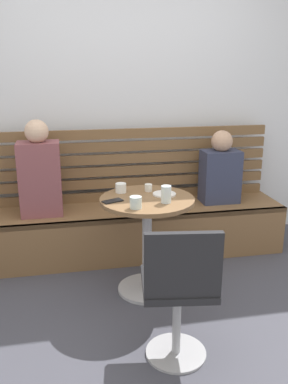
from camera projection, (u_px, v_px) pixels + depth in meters
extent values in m
plane|color=#42424C|center=(164.00, 333.00, 2.63)|extent=(8.00, 8.00, 0.00)
cube|color=silver|center=(123.00, 88.00, 3.75)|extent=(5.20, 0.10, 2.90)
cube|color=brown|center=(132.00, 231.00, 3.69)|extent=(2.70, 0.52, 0.44)
cube|color=brown|center=(137.00, 220.00, 3.41)|extent=(2.70, 0.04, 0.04)
cube|color=brown|center=(128.00, 195.00, 3.84)|extent=(2.65, 0.04, 0.09)
cube|color=brown|center=(128.00, 182.00, 3.80)|extent=(2.65, 0.04, 0.09)
cube|color=brown|center=(128.00, 170.00, 3.77)|extent=(2.65, 0.04, 0.09)
cube|color=brown|center=(127.00, 158.00, 3.74)|extent=(2.65, 0.04, 0.09)
cube|color=brown|center=(127.00, 146.00, 3.70)|extent=(2.65, 0.04, 0.09)
cube|color=brown|center=(127.00, 134.00, 3.67)|extent=(2.65, 0.04, 0.09)
cylinder|color=#ADADB2|center=(147.00, 288.00, 3.14)|extent=(0.44, 0.44, 0.02)
cylinder|color=#ADADB2|center=(147.00, 246.00, 3.04)|extent=(0.07, 0.07, 0.69)
cylinder|color=brown|center=(147.00, 200.00, 2.93)|extent=(0.68, 0.68, 0.03)
cylinder|color=#ADADB2|center=(176.00, 352.00, 2.44)|extent=(0.36, 0.36, 0.02)
cylinder|color=#ADADB2|center=(177.00, 321.00, 2.38)|extent=(0.05, 0.05, 0.45)
cube|color=#232326|center=(178.00, 283.00, 2.31)|extent=(0.45, 0.45, 0.04)
cube|color=#232326|center=(183.00, 265.00, 2.09)|extent=(0.40, 0.10, 0.36)
cube|color=brown|center=(40.00, 179.00, 3.39)|extent=(0.34, 0.22, 0.62)
sphere|color=#DBB293|center=(37.00, 131.00, 3.27)|extent=(0.19, 0.19, 0.19)
cube|color=#333851|center=(220.00, 176.00, 3.74)|extent=(0.34, 0.22, 0.48)
sphere|color=tan|center=(222.00, 141.00, 3.64)|extent=(0.19, 0.19, 0.19)
cylinder|color=white|center=(121.00, 188.00, 3.05)|extent=(0.08, 0.08, 0.07)
cylinder|color=silver|center=(166.00, 194.00, 2.81)|extent=(0.07, 0.07, 0.12)
cylinder|color=silver|center=(136.00, 202.00, 2.70)|extent=(0.08, 0.08, 0.08)
cylinder|color=silver|center=(148.00, 188.00, 3.08)|extent=(0.06, 0.06, 0.05)
cylinder|color=white|center=(164.00, 194.00, 3.00)|extent=(0.17, 0.17, 0.01)
cube|color=black|center=(113.00, 201.00, 2.85)|extent=(0.16, 0.12, 0.01)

